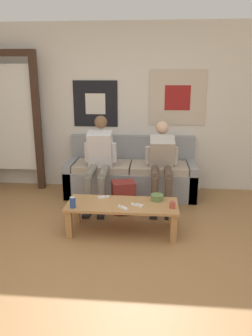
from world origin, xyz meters
TOP-DOWN VIEW (x-y plane):
  - ground_plane at (0.00, 0.00)m, footprint 18.00×18.00m
  - wall_back at (0.00, 2.56)m, footprint 10.00×0.07m
  - door_frame at (-1.78, 2.34)m, footprint 1.00×0.10m
  - couch at (0.15, 2.20)m, footprint 1.95×0.72m
  - coffee_table at (0.14, 0.93)m, footprint 1.29×0.51m
  - person_seated_adult at (-0.28, 1.81)m, footprint 0.47×0.89m
  - person_seated_teen at (0.60, 1.86)m, footprint 0.47×0.96m
  - backpack at (0.10, 1.49)m, footprint 0.35×0.33m
  - ceramic_bowl at (0.54, 1.06)m, footprint 0.15×0.15m
  - pillar_candle at (0.71, 0.85)m, footprint 0.06×0.06m
  - drink_can_blue at (-0.41, 0.76)m, footprint 0.07×0.07m
  - game_controller_near_left at (0.31, 0.87)m, footprint 0.15×0.08m
  - game_controller_near_right at (0.16, 0.78)m, footprint 0.13×0.12m
  - game_controller_far_center at (-0.11, 1.08)m, footprint 0.14×0.09m

SIDE VIEW (x-z plane):
  - ground_plane at x=0.00m, z-range 0.00..0.00m
  - backpack at x=0.10m, z-range -0.01..0.42m
  - couch at x=0.15m, z-range -0.14..0.73m
  - coffee_table at x=0.14m, z-range 0.12..0.48m
  - game_controller_near_left at x=0.31m, z-range 0.35..0.38m
  - game_controller_near_right at x=0.16m, z-range 0.35..0.38m
  - game_controller_far_center at x=-0.11m, z-range 0.35..0.38m
  - pillar_candle at x=0.71m, z-range 0.35..0.44m
  - ceramic_bowl at x=0.54m, z-range 0.36..0.44m
  - drink_can_blue at x=-0.41m, z-range 0.36..0.48m
  - person_seated_teen at x=0.60m, z-range 0.06..1.21m
  - person_seated_adult at x=-0.28m, z-range 0.05..1.28m
  - door_frame at x=-1.78m, z-range 0.12..2.27m
  - wall_back at x=0.00m, z-range 0.00..2.55m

